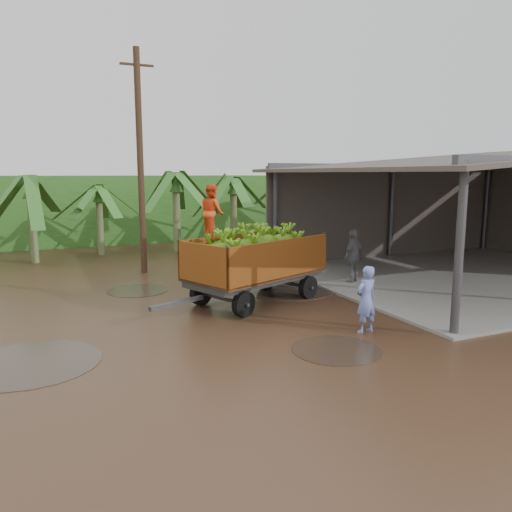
{
  "coord_description": "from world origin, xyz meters",
  "views": [
    {
      "loc": [
        -3.35,
        -11.96,
        3.7
      ],
      "look_at": [
        2.62,
        1.53,
        1.26
      ],
      "focal_mm": 35.0,
      "sensor_mm": 36.0,
      "label": 1
    }
  ],
  "objects_px": {
    "man_blue": "(366,299)",
    "banana_trailer": "(255,259)",
    "man_grey": "(354,257)",
    "utility_pole": "(140,162)"
  },
  "relations": [
    {
      "from": "man_blue",
      "to": "banana_trailer",
      "type": "bearing_deg",
      "value": -80.79
    },
    {
      "from": "man_grey",
      "to": "utility_pole",
      "type": "distance_m",
      "value": 8.44
    },
    {
      "from": "man_grey",
      "to": "utility_pole",
      "type": "bearing_deg",
      "value": -64.12
    },
    {
      "from": "utility_pole",
      "to": "man_grey",
      "type": "bearing_deg",
      "value": -39.05
    },
    {
      "from": "man_grey",
      "to": "man_blue",
      "type": "bearing_deg",
      "value": 33.23
    },
    {
      "from": "man_blue",
      "to": "utility_pole",
      "type": "xyz_separation_m",
      "value": [
        -3.29,
        9.41,
        3.33
      ]
    },
    {
      "from": "man_blue",
      "to": "utility_pole",
      "type": "relative_size",
      "value": 0.2
    },
    {
      "from": "man_grey",
      "to": "utility_pole",
      "type": "xyz_separation_m",
      "value": [
        -6.07,
        4.92,
        3.19
      ]
    },
    {
      "from": "utility_pole",
      "to": "man_blue",
      "type": "bearing_deg",
      "value": -70.74
    },
    {
      "from": "banana_trailer",
      "to": "man_blue",
      "type": "xyz_separation_m",
      "value": [
        1.23,
        -3.67,
        -0.46
      ]
    }
  ]
}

